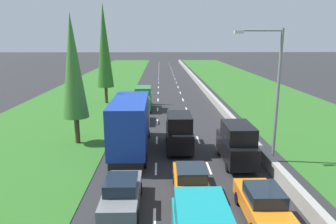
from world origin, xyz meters
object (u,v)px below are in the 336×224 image
orange_sedan_centre_lane (191,181)px  poplar_tree_second (73,67)px  black_van_right_lane (237,144)px  grey_sedan_left_lane_second (122,193)px  white_hatchback_left_lane (140,114)px  street_light_mast (273,87)px  poplar_tree_third (104,46)px  blue_box_truck_left_lane (131,124)px  green_van_left_lane (144,98)px  orange_sedan_right_lane (263,204)px  black_van_centre_lane (179,132)px

orange_sedan_centre_lane → poplar_tree_second: poplar_tree_second is taller
black_van_right_lane → poplar_tree_second: 13.66m
grey_sedan_left_lane_second → white_hatchback_left_lane: bearing=90.4°
orange_sedan_centre_lane → street_light_mast: bearing=38.9°
white_hatchback_left_lane → poplar_tree_third: 12.96m
poplar_tree_third → street_light_mast: poplar_tree_third is taller
white_hatchback_left_lane → poplar_tree_third: (-5.05, 9.93, 6.63)m
white_hatchback_left_lane → street_light_mast: street_light_mast is taller
blue_box_truck_left_lane → green_van_left_lane: blue_box_truck_left_lane is taller
orange_sedan_centre_lane → black_van_right_lane: size_ratio=0.92×
green_van_left_lane → street_light_mast: 19.55m
white_hatchback_left_lane → poplar_tree_second: bearing=-125.5°
green_van_left_lane → orange_sedan_right_lane: bearing=-74.2°
street_light_mast → orange_sedan_right_lane: bearing=-110.5°
green_van_left_lane → orange_sedan_centre_lane: bearing=-80.4°
black_van_right_lane → street_light_mast: (2.29, 0.29, 3.83)m
white_hatchback_left_lane → poplar_tree_second: 9.70m
green_van_left_lane → black_van_centre_lane: bearing=-76.3°
green_van_left_lane → black_van_centre_lane: (3.41, -14.03, 0.00)m
orange_sedan_centre_lane → poplar_tree_second: bearing=133.0°
orange_sedan_right_lane → green_van_left_lane: 24.83m
orange_sedan_centre_lane → poplar_tree_second: size_ratio=0.44×
street_light_mast → orange_sedan_centre_lane: bearing=-141.1°
green_van_left_lane → white_hatchback_left_lane: bearing=-90.8°
street_light_mast → black_van_centre_lane: bearing=156.4°
orange_sedan_right_lane → black_van_right_lane: size_ratio=0.92×
orange_sedan_right_lane → black_van_centre_lane: bearing=108.8°
blue_box_truck_left_lane → white_hatchback_left_lane: bearing=89.4°
black_van_centre_lane → poplar_tree_third: bearing=115.2°
orange_sedan_centre_lane → green_van_left_lane: bearing=99.6°
orange_sedan_right_lane → poplar_tree_third: 31.14m
green_van_left_lane → street_light_mast: size_ratio=0.54×
blue_box_truck_left_lane → black_van_centre_lane: size_ratio=1.92×
blue_box_truck_left_lane → street_light_mast: (9.63, -2.19, 3.05)m
orange_sedan_centre_lane → grey_sedan_left_lane_second: bearing=-160.2°
orange_sedan_right_lane → poplar_tree_third: bearing=113.0°
grey_sedan_left_lane_second → blue_box_truck_left_lane: size_ratio=0.48×
poplar_tree_second → white_hatchback_left_lane: bearing=54.5°
poplar_tree_second → street_light_mast: poplar_tree_second is taller
blue_box_truck_left_lane → white_hatchback_left_lane: blue_box_truck_left_lane is taller
poplar_tree_second → poplar_tree_third: bearing=91.3°
poplar_tree_second → black_van_right_lane: bearing=-21.0°
black_van_right_lane → poplar_tree_third: poplar_tree_third is taller
grey_sedan_left_lane_second → black_van_centre_lane: (3.37, 8.64, 0.59)m
orange_sedan_centre_lane → green_van_left_lane: size_ratio=0.92×
poplar_tree_second → poplar_tree_third: (-0.37, 16.50, 1.26)m
orange_sedan_right_lane → grey_sedan_left_lane_second: bearing=169.8°
orange_sedan_right_lane → street_light_mast: (2.70, 7.21, 4.42)m
poplar_tree_second → poplar_tree_third: size_ratio=0.80×
black_van_right_lane → orange_sedan_right_lane: bearing=-93.4°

